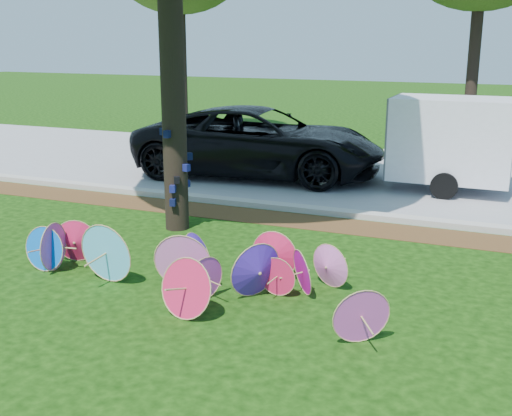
{
  "coord_description": "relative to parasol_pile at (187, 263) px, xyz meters",
  "views": [
    {
      "loc": [
        4.2,
        -6.96,
        3.5
      ],
      "look_at": [
        0.5,
        2.0,
        0.9
      ],
      "focal_mm": 45.0,
      "sensor_mm": 36.0,
      "label": 1
    }
  ],
  "objects": [
    {
      "name": "ground",
      "position": [
        -0.0,
        -0.62,
        -0.38
      ],
      "size": [
        90.0,
        90.0,
        0.0
      ],
      "primitive_type": "plane",
      "color": "black",
      "rests_on": "ground"
    },
    {
      "name": "mulch_strip",
      "position": [
        -0.0,
        3.88,
        -0.37
      ],
      "size": [
        90.0,
        1.0,
        0.01
      ],
      "primitive_type": "cube",
      "color": "#472D16",
      "rests_on": "ground"
    },
    {
      "name": "curb",
      "position": [
        -0.0,
        4.58,
        -0.32
      ],
      "size": [
        90.0,
        0.3,
        0.12
      ],
      "primitive_type": "cube",
      "color": "#B7B5AD",
      "rests_on": "ground"
    },
    {
      "name": "street",
      "position": [
        -0.0,
        8.73,
        -0.37
      ],
      "size": [
        90.0,
        8.0,
        0.01
      ],
      "primitive_type": "cube",
      "color": "gray",
      "rests_on": "ground"
    },
    {
      "name": "parasol_pile",
      "position": [
        0.0,
        0.0,
        0.0
      ],
      "size": [
        5.76,
        2.1,
        0.91
      ],
      "color": "#E06FC1",
      "rests_on": "ground"
    },
    {
      "name": "black_van",
      "position": [
        -1.93,
        7.51,
        0.5
      ],
      "size": [
        6.59,
        3.51,
        1.76
      ],
      "primitive_type": "imported",
      "rotation": [
        0.0,
        0.0,
        1.67
      ],
      "color": "black",
      "rests_on": "ground"
    },
    {
      "name": "cargo_trailer",
      "position": [
        2.78,
        7.61,
        0.85
      ],
      "size": [
        2.66,
        1.7,
        2.46
      ],
      "primitive_type": "cube",
      "rotation": [
        0.0,
        0.0,
        -0.01
      ],
      "color": "white",
      "rests_on": "ground"
    }
  ]
}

